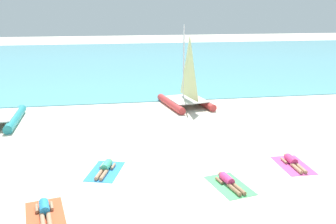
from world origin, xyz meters
The scene contains 11 objects.
ground_plane centered at (0.00, 10.00, 0.00)m, with size 120.00×120.00×0.00m, color beige.
ocean_water centered at (0.00, 32.21, 0.03)m, with size 120.00×40.00×0.05m, color #5BB2C1.
sailboat_red centered at (2.08, 10.84, 0.74)m, with size 3.10×4.21×4.99m.
towel_leftmost centered at (-4.87, -0.95, 0.01)m, with size 1.10×1.90×0.01m, color #EA5933.
sunbather_leftmost centered at (-4.89, -0.88, 0.13)m, with size 0.70×1.56×0.30m.
towel_center_left centered at (-3.06, 1.88, 0.01)m, with size 1.10×1.90×0.01m, color #338CD8.
sunbather_center_left centered at (-3.04, 1.94, 0.13)m, with size 0.84×1.54×0.30m.
towel_center_right centered at (1.24, -0.05, 0.01)m, with size 1.10×1.90×0.01m, color #4CB266.
sunbather_center_right centered at (1.23, 0.01, 0.13)m, with size 0.70×1.56×0.30m.
towel_rightmost centered at (4.28, 1.18, 0.01)m, with size 1.10×1.90×0.01m, color #D84C99.
sunbather_rightmost centered at (4.28, 1.25, 0.13)m, with size 0.55×1.56×0.30m.
Camera 1 is at (-2.92, -11.48, 6.07)m, focal length 40.15 mm.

